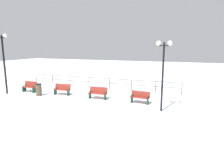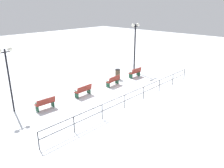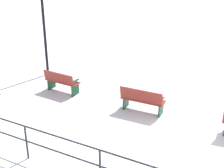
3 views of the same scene
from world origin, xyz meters
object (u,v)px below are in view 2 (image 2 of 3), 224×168
at_px(bench_second, 113,81).
at_px(lamppost_near, 135,39).
at_px(bench_fourth, 45,103).
at_px(trash_bin, 118,74).
at_px(lamppost_middle, 7,65).
at_px(bench_nearest, 135,72).
at_px(bench_third, 83,90).

xyz_separation_m(bench_second, lamppost_near, (1.35, -4.65, 2.94)).
height_order(bench_fourth, lamppost_near, lamppost_near).
bearing_deg(trash_bin, lamppost_middle, 87.58).
bearing_deg(bench_nearest, bench_second, 93.97).
xyz_separation_m(bench_fourth, trash_bin, (0.80, -8.22, 0.05)).
relative_size(bench_second, lamppost_near, 0.29).
height_order(lamppost_near, trash_bin, lamppost_near).
relative_size(bench_second, bench_third, 0.99).
bearing_deg(lamppost_near, lamppost_middle, 90.00).
bearing_deg(lamppost_middle, trash_bin, -92.42).
relative_size(bench_nearest, lamppost_near, 0.28).
distance_m(bench_nearest, bench_third, 6.59).
height_order(bench_nearest, trash_bin, trash_bin).
height_order(bench_second, lamppost_middle, lamppost_middle).
bearing_deg(bench_nearest, lamppost_near, -46.69).
xyz_separation_m(bench_nearest, bench_second, (-0.14, 3.29, -0.01)).
bearing_deg(lamppost_middle, lamppost_near, -90.00).
relative_size(lamppost_near, lamppost_middle, 1.16).
bearing_deg(bench_third, trash_bin, -82.07).
bearing_deg(bench_third, bench_nearest, -91.36).
bearing_deg(lamppost_middle, bench_second, -99.26).
relative_size(bench_second, lamppost_middle, 0.34).
xyz_separation_m(bench_second, trash_bin, (0.93, -1.61, 0.03)).
height_order(bench_third, lamppost_near, lamppost_near).
height_order(bench_nearest, lamppost_near, lamppost_near).
distance_m(bench_third, trash_bin, 4.99).
relative_size(bench_nearest, trash_bin, 1.40).
height_order(bench_fourth, trash_bin, trash_bin).
distance_m(bench_nearest, bench_second, 3.30).
relative_size(bench_third, lamppost_middle, 0.34).
bearing_deg(bench_fourth, bench_nearest, -86.67).
height_order(bench_second, bench_fourth, bench_second).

